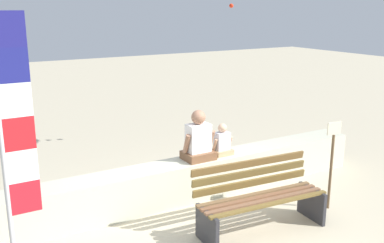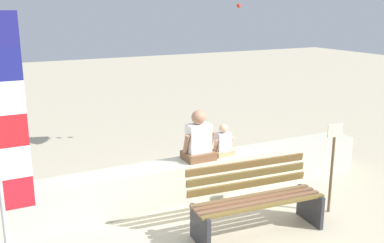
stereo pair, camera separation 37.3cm
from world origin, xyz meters
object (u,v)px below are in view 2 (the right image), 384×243
Objects in this scene: park_bench at (255,200)px; flag_banner at (5,128)px; sign_post at (332,161)px; person_adult at (199,141)px; person_child at (223,143)px.

park_bench is 0.63× the size of flag_banner.
flag_banner is 2.17× the size of sign_post.
park_bench is at bearing -83.48° from person_adult.
person_adult reaches higher than person_child.
park_bench is 3.57× the size of person_child.
sign_post is (1.40, -1.32, -0.13)m from person_adult.
person_child is at bearing 77.41° from park_bench.
person_child is (0.43, 0.00, -0.10)m from person_adult.
person_adult is 1.53× the size of person_child.
flag_banner reaches higher than sign_post.
person_child is at bearing 0.04° from person_adult.
park_bench is at bearing -102.59° from person_child.
park_bench is 1.37× the size of sign_post.
flag_banner reaches higher than park_bench.
park_bench is at bearing 178.17° from sign_post.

